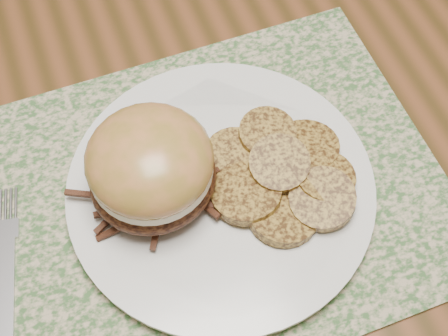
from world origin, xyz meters
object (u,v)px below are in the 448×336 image
(dining_table, at_px, (310,1))
(fork, at_px, (7,275))
(dinner_plate, at_px, (221,189))
(pork_sandwich, at_px, (151,168))

(dining_table, xyz_separation_m, fork, (-0.42, -0.27, 0.09))
(dinner_plate, xyz_separation_m, pork_sandwich, (-0.06, 0.02, 0.05))
(dining_table, relative_size, pork_sandwich, 11.92)
(dining_table, height_order, pork_sandwich, pork_sandwich)
(dinner_plate, bearing_deg, pork_sandwich, 164.65)
(pork_sandwich, bearing_deg, dinner_plate, -24.80)
(dining_table, xyz_separation_m, dinner_plate, (-0.22, -0.26, 0.09))
(dinner_plate, distance_m, pork_sandwich, 0.08)
(pork_sandwich, height_order, fork, pork_sandwich)
(fork, bearing_deg, pork_sandwich, 22.22)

